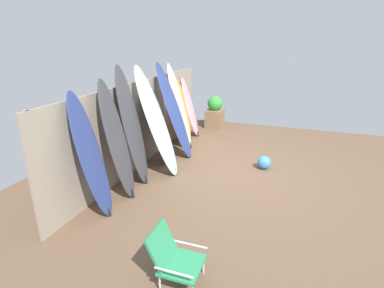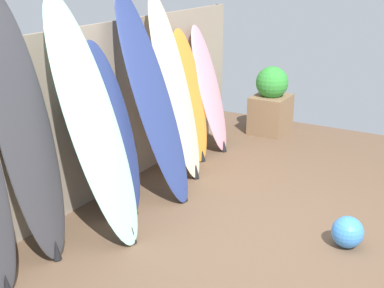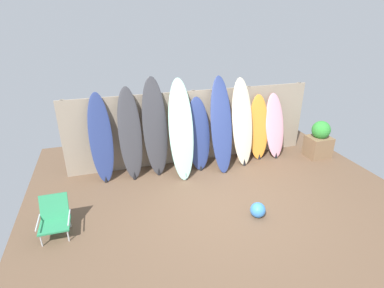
{
  "view_description": "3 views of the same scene",
  "coord_description": "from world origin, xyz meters",
  "px_view_note": "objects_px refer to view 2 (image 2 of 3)",
  "views": [
    {
      "loc": [
        -5.58,
        -1.09,
        2.64
      ],
      "look_at": [
        -0.45,
        0.72,
        0.7
      ],
      "focal_mm": 28.0,
      "sensor_mm": 36.0,
      "label": 1
    },
    {
      "loc": [
        -3.84,
        -1.49,
        2.42
      ],
      "look_at": [
        0.1,
        0.79,
        0.82
      ],
      "focal_mm": 50.0,
      "sensor_mm": 36.0,
      "label": 2
    },
    {
      "loc": [
        -2.04,
        -4.59,
        3.48
      ],
      "look_at": [
        -0.45,
        0.64,
        1.07
      ],
      "focal_mm": 28.0,
      "sensor_mm": 36.0,
      "label": 3
    }
  ],
  "objects_px": {
    "surfboard_navy_4": "(112,131)",
    "beach_ball": "(348,232)",
    "planter_box": "(271,102)",
    "surfboard_pink_8": "(210,90)",
    "surfboard_cream_6": "(175,89)",
    "surfboard_orange_7": "(190,98)",
    "surfboard_navy_5": "(153,98)",
    "surfboard_seafoam_3": "(93,123)",
    "surfboard_charcoal_2": "(26,132)"
  },
  "relations": [
    {
      "from": "surfboard_orange_7",
      "to": "beach_ball",
      "type": "height_order",
      "value": "surfboard_orange_7"
    },
    {
      "from": "surfboard_charcoal_2",
      "to": "beach_ball",
      "type": "distance_m",
      "value": 2.86
    },
    {
      "from": "surfboard_navy_4",
      "to": "planter_box",
      "type": "bearing_deg",
      "value": -6.64
    },
    {
      "from": "surfboard_orange_7",
      "to": "surfboard_pink_8",
      "type": "height_order",
      "value": "surfboard_pink_8"
    },
    {
      "from": "surfboard_navy_4",
      "to": "surfboard_orange_7",
      "type": "relative_size",
      "value": 1.05
    },
    {
      "from": "surfboard_seafoam_3",
      "to": "surfboard_cream_6",
      "type": "distance_m",
      "value": 1.58
    },
    {
      "from": "surfboard_seafoam_3",
      "to": "beach_ball",
      "type": "distance_m",
      "value": 2.42
    },
    {
      "from": "surfboard_seafoam_3",
      "to": "planter_box",
      "type": "distance_m",
      "value": 3.69
    },
    {
      "from": "surfboard_seafoam_3",
      "to": "surfboard_cream_6",
      "type": "bearing_deg",
      "value": 4.99
    },
    {
      "from": "surfboard_cream_6",
      "to": "surfboard_orange_7",
      "type": "bearing_deg",
      "value": 11.96
    },
    {
      "from": "surfboard_navy_4",
      "to": "surfboard_seafoam_3",
      "type": "bearing_deg",
      "value": -160.25
    },
    {
      "from": "surfboard_cream_6",
      "to": "planter_box",
      "type": "height_order",
      "value": "surfboard_cream_6"
    },
    {
      "from": "surfboard_orange_7",
      "to": "beach_ball",
      "type": "relative_size",
      "value": 5.76
    },
    {
      "from": "surfboard_navy_4",
      "to": "beach_ball",
      "type": "xyz_separation_m",
      "value": [
        0.44,
        -2.21,
        -0.7
      ]
    },
    {
      "from": "surfboard_navy_4",
      "to": "planter_box",
      "type": "height_order",
      "value": "surfboard_navy_4"
    },
    {
      "from": "beach_ball",
      "to": "surfboard_pink_8",
      "type": "bearing_deg",
      "value": 54.15
    },
    {
      "from": "surfboard_orange_7",
      "to": "surfboard_navy_5",
      "type": "bearing_deg",
      "value": -169.41
    },
    {
      "from": "surfboard_pink_8",
      "to": "planter_box",
      "type": "relative_size",
      "value": 1.69
    },
    {
      "from": "surfboard_charcoal_2",
      "to": "surfboard_navy_4",
      "type": "relative_size",
      "value": 1.31
    },
    {
      "from": "surfboard_pink_8",
      "to": "surfboard_navy_5",
      "type": "bearing_deg",
      "value": -173.45
    },
    {
      "from": "surfboard_seafoam_3",
      "to": "surfboard_pink_8",
      "type": "xyz_separation_m",
      "value": [
        2.54,
        0.22,
        -0.27
      ]
    },
    {
      "from": "surfboard_cream_6",
      "to": "surfboard_orange_7",
      "type": "height_order",
      "value": "surfboard_cream_6"
    },
    {
      "from": "surfboard_navy_4",
      "to": "surfboard_pink_8",
      "type": "distance_m",
      "value": 2.08
    },
    {
      "from": "planter_box",
      "to": "surfboard_pink_8",
      "type": "bearing_deg",
      "value": 158.81
    },
    {
      "from": "beach_ball",
      "to": "planter_box",
      "type": "bearing_deg",
      "value": 34.02
    },
    {
      "from": "surfboard_charcoal_2",
      "to": "surfboard_cream_6",
      "type": "relative_size",
      "value": 1.07
    },
    {
      "from": "surfboard_navy_5",
      "to": "surfboard_cream_6",
      "type": "distance_m",
      "value": 0.59
    },
    {
      "from": "surfboard_cream_6",
      "to": "surfboard_charcoal_2",
      "type": "bearing_deg",
      "value": 177.57
    },
    {
      "from": "surfboard_pink_8",
      "to": "planter_box",
      "type": "xyz_separation_m",
      "value": [
        1.09,
        -0.42,
        -0.35
      ]
    },
    {
      "from": "surfboard_charcoal_2",
      "to": "surfboard_pink_8",
      "type": "height_order",
      "value": "surfboard_charcoal_2"
    },
    {
      "from": "surfboard_charcoal_2",
      "to": "surfboard_orange_7",
      "type": "height_order",
      "value": "surfboard_charcoal_2"
    },
    {
      "from": "surfboard_seafoam_3",
      "to": "planter_box",
      "type": "relative_size",
      "value": 2.24
    },
    {
      "from": "surfboard_charcoal_2",
      "to": "surfboard_pink_8",
      "type": "relative_size",
      "value": 1.37
    },
    {
      "from": "surfboard_navy_4",
      "to": "surfboard_cream_6",
      "type": "height_order",
      "value": "surfboard_cream_6"
    },
    {
      "from": "surfboard_seafoam_3",
      "to": "surfboard_cream_6",
      "type": "xyz_separation_m",
      "value": [
        1.57,
        0.14,
        -0.04
      ]
    },
    {
      "from": "surfboard_seafoam_3",
      "to": "surfboard_orange_7",
      "type": "distance_m",
      "value": 2.13
    },
    {
      "from": "surfboard_seafoam_3",
      "to": "surfboard_orange_7",
      "type": "xyz_separation_m",
      "value": [
        2.09,
        0.25,
        -0.27
      ]
    },
    {
      "from": "surfboard_charcoal_2",
      "to": "surfboard_navy_4",
      "type": "height_order",
      "value": "surfboard_charcoal_2"
    },
    {
      "from": "surfboard_charcoal_2",
      "to": "surfboard_seafoam_3",
      "type": "distance_m",
      "value": 0.59
    },
    {
      "from": "surfboard_navy_5",
      "to": "surfboard_navy_4",
      "type": "bearing_deg",
      "value": 166.63
    },
    {
      "from": "surfboard_cream_6",
      "to": "planter_box",
      "type": "relative_size",
      "value": 2.16
    },
    {
      "from": "surfboard_seafoam_3",
      "to": "planter_box",
      "type": "xyz_separation_m",
      "value": [
        3.63,
        -0.2,
        -0.62
      ]
    },
    {
      "from": "beach_ball",
      "to": "surfboard_seafoam_3",
      "type": "bearing_deg",
      "value": 113.86
    },
    {
      "from": "surfboard_navy_4",
      "to": "surfboard_orange_7",
      "type": "xyz_separation_m",
      "value": [
        1.63,
        0.08,
        -0.04
      ]
    },
    {
      "from": "surfboard_navy_5",
      "to": "surfboard_orange_7",
      "type": "relative_size",
      "value": 1.32
    },
    {
      "from": "planter_box",
      "to": "beach_ball",
      "type": "xyz_separation_m",
      "value": [
        -2.73,
        -1.84,
        -0.31
      ]
    },
    {
      "from": "surfboard_charcoal_2",
      "to": "surfboard_orange_7",
      "type": "xyz_separation_m",
      "value": [
        2.64,
        0.02,
        -0.3
      ]
    },
    {
      "from": "surfboard_navy_4",
      "to": "beach_ball",
      "type": "bearing_deg",
      "value": -78.66
    },
    {
      "from": "surfboard_pink_8",
      "to": "surfboard_navy_4",
      "type": "bearing_deg",
      "value": -178.51
    },
    {
      "from": "surfboard_charcoal_2",
      "to": "surfboard_navy_5",
      "type": "distance_m",
      "value": 1.54
    }
  ]
}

